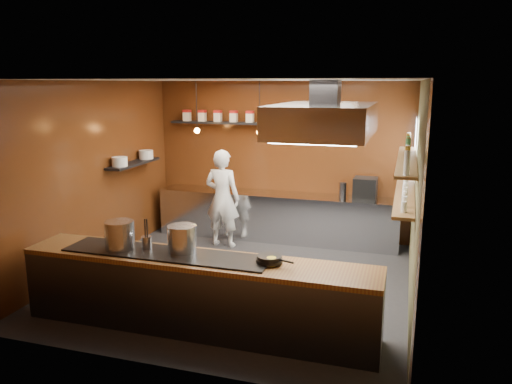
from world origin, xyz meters
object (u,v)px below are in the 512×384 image
at_px(extractor_hood, 325,119).
at_px(chef, 222,198).
at_px(espresso_machine, 365,189).
at_px(stockpot_small, 182,239).
at_px(stockpot_large, 120,235).

distance_m(extractor_hood, chef, 3.29).
distance_m(espresso_machine, chef, 2.59).
bearing_deg(espresso_machine, stockpot_small, -115.89).
bearing_deg(chef, stockpot_large, 89.97).
height_order(extractor_hood, stockpot_large, extractor_hood).
relative_size(extractor_hood, stockpot_large, 5.50).
bearing_deg(espresso_machine, chef, -164.46).
xyz_separation_m(extractor_hood, chef, (-2.15, 1.91, -1.61)).
bearing_deg(stockpot_small, extractor_hood, 35.88).
height_order(extractor_hood, chef, extractor_hood).
xyz_separation_m(stockpot_small, espresso_machine, (1.88, 3.64, -0.00)).
bearing_deg(extractor_hood, stockpot_large, -152.01).
distance_m(stockpot_small, chef, 3.08).
distance_m(stockpot_small, espresso_machine, 4.09).
bearing_deg(extractor_hood, espresso_machine, 82.04).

